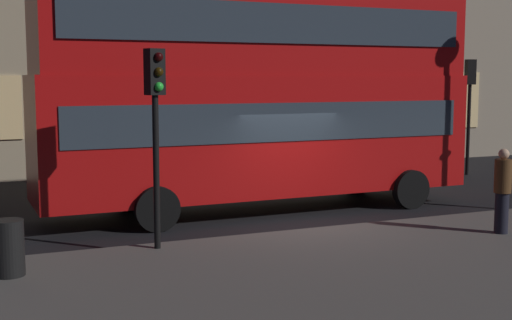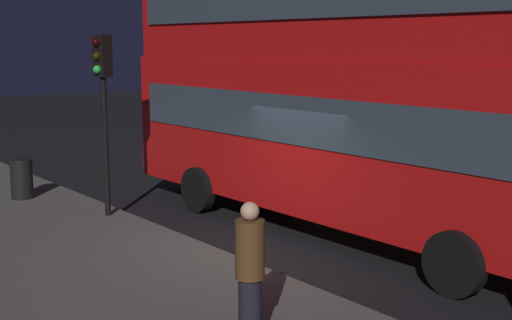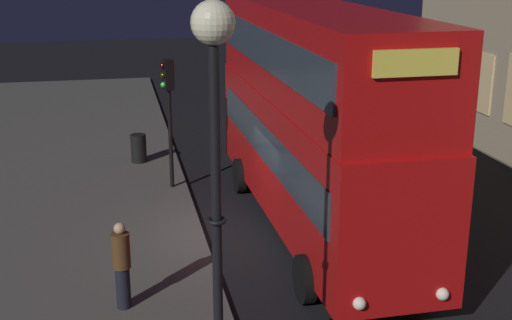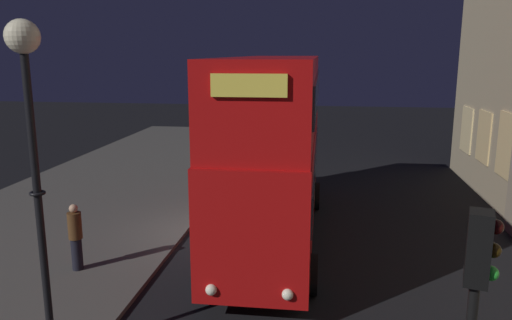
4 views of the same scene
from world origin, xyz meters
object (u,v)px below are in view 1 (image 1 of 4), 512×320
Objects in this scene: traffic_light_far_side at (469,92)px; pedestrian at (502,190)px; litter_bin at (9,248)px; double_decker_bus at (259,88)px; traffic_light_near_kerb at (156,106)px.

traffic_light_far_side reaches higher than pedestrian.
litter_bin is (-9.61, 0.74, -0.45)m from pedestrian.
litter_bin is at bearing -147.49° from double_decker_bus.
traffic_light_near_kerb is (-3.50, -3.23, -0.27)m from double_decker_bus.
traffic_light_near_kerb is 4.06× the size of litter_bin.
traffic_light_far_side is at bearing 18.69° from double_decker_bus.
double_decker_bus is 6.22m from pedestrian.
traffic_light_near_kerb is 0.94× the size of traffic_light_far_side.
traffic_light_far_side is 4.30× the size of litter_bin.
traffic_light_far_side is 10.12m from pedestrian.
double_decker_bus reaches higher than traffic_light_near_kerb.
double_decker_bus reaches higher than litter_bin.
pedestrian is (3.40, -4.78, -2.06)m from double_decker_bus.
pedestrian reaches higher than litter_bin.
pedestrian is at bearing -55.16° from double_decker_bus.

